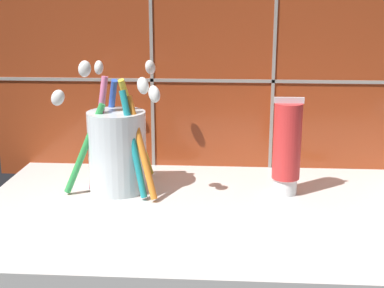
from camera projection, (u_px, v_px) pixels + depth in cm
name	position (u px, v px, depth cm)	size (l,w,h in cm)	color
sink_counter	(265.00, 216.00, 69.28)	(75.44, 36.97, 2.00)	silver
tile_wall_backsplash	(262.00, 48.00, 82.05)	(85.44, 1.72, 42.04)	#933819
toothbrush_cup	(117.00, 148.00, 74.54)	(15.79, 15.31, 18.53)	silver
toothpaste_tube	(287.00, 147.00, 72.88)	(4.01, 3.82, 13.62)	white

